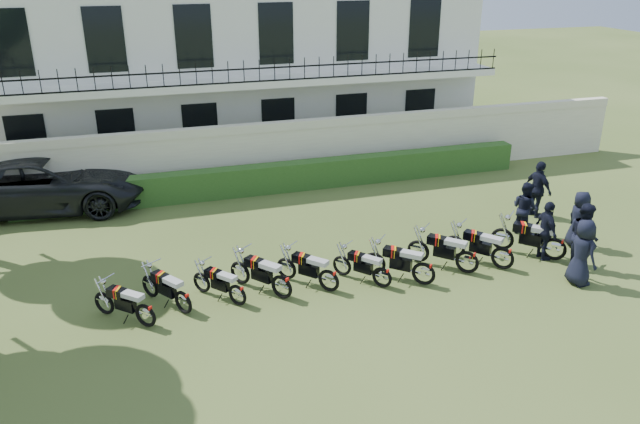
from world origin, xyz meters
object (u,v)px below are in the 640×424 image
at_px(motorcycle_7, 468,257).
at_px(officer_4, 524,208).
at_px(motorcycle_2, 237,290).
at_px(motorcycle_5, 382,273).
at_px(officer_3, 579,219).
at_px(motorcycle_6, 424,268).
at_px(motorcycle_8, 503,253).
at_px(motorcycle_1, 183,297).
at_px(motorcycle_9, 555,244).
at_px(motorcycle_3, 282,281).
at_px(suv, 44,183).
at_px(officer_2, 546,231).
at_px(officer_0, 582,252).
at_px(officer_5, 538,189).
at_px(motorcycle_4, 329,275).
at_px(officer_1, 584,235).
at_px(motorcycle_0, 145,310).

relative_size(motorcycle_7, officer_4, 0.92).
relative_size(motorcycle_2, motorcycle_5, 0.98).
bearing_deg(motorcycle_2, officer_3, -37.33).
distance_m(motorcycle_6, motorcycle_8, 2.39).
bearing_deg(motorcycle_2, motorcycle_5, -42.93).
bearing_deg(motorcycle_1, motorcycle_7, -35.60).
height_order(motorcycle_2, motorcycle_9, motorcycle_9).
relative_size(motorcycle_3, suv, 0.24).
bearing_deg(motorcycle_1, motorcycle_2, -34.45).
relative_size(motorcycle_1, motorcycle_8, 0.97).
distance_m(suv, officer_2, 15.58).
bearing_deg(motorcycle_5, motorcycle_6, -50.37).
bearing_deg(motorcycle_5, motorcycle_8, -40.37).
height_order(officer_0, officer_2, officer_0).
bearing_deg(suv, motorcycle_2, -142.34).
bearing_deg(motorcycle_9, officer_0, -143.49).
relative_size(motorcycle_2, officer_5, 0.73).
xyz_separation_m(motorcycle_4, officer_3, (7.60, 0.43, 0.37)).
bearing_deg(motorcycle_5, officer_3, -34.28).
distance_m(motorcycle_6, officer_1, 4.51).
distance_m(motorcycle_7, officer_3, 3.90).
relative_size(motorcycle_0, motorcycle_5, 1.00).
relative_size(motorcycle_0, officer_5, 0.74).
bearing_deg(motorcycle_5, officer_1, -44.70).
distance_m(suv, officer_3, 16.59).
height_order(motorcycle_0, suv, suv).
distance_m(officer_1, officer_2, 0.95).
bearing_deg(suv, officer_2, -114.62).
distance_m(motorcycle_1, motorcycle_9, 9.96).
bearing_deg(officer_0, motorcycle_0, 81.57).
relative_size(motorcycle_3, motorcycle_5, 1.14).
height_order(suv, officer_4, suv).
bearing_deg(officer_1, officer_5, -1.98).
bearing_deg(motorcycle_0, officer_2, -44.98).
bearing_deg(motorcycle_6, motorcycle_7, -37.51).
bearing_deg(officer_3, officer_0, 143.81).
bearing_deg(officer_5, officer_1, 155.23).
height_order(motorcycle_1, officer_4, officer_4).
relative_size(motorcycle_1, motorcycle_7, 1.03).
xyz_separation_m(motorcycle_7, officer_0, (2.46, -1.29, 0.38)).
distance_m(officer_3, officer_4, 1.57).
relative_size(motorcycle_1, motorcycle_9, 1.01).
height_order(motorcycle_1, motorcycle_5, motorcycle_1).
relative_size(motorcycle_5, motorcycle_7, 0.92).
relative_size(motorcycle_8, motorcycle_9, 1.04).
distance_m(motorcycle_2, suv, 9.36).
xyz_separation_m(motorcycle_7, suv, (-10.94, 8.12, 0.39)).
distance_m(motorcycle_7, officer_4, 3.44).
distance_m(motorcycle_2, motorcycle_4, 2.28).
height_order(motorcycle_1, motorcycle_3, motorcycle_3).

